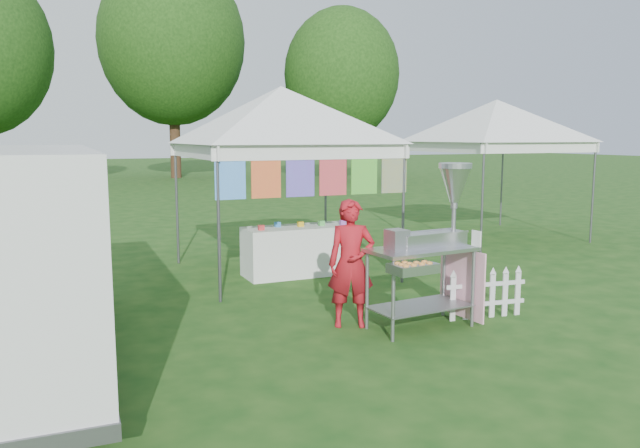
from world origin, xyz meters
name	(u,v)px	position (x,y,z in m)	size (l,w,h in m)	color
ground	(390,333)	(0.00, 0.00, 0.00)	(120.00, 120.00, 0.00)	#174213
canopy_main	(281,87)	(0.00, 3.49, 2.99)	(4.24, 4.24, 3.45)	#59595E
canopy_right	(497,100)	(5.50, 5.00, 2.99)	(4.24, 4.24, 3.45)	#59595E
tree_mid	(172,42)	(3.00, 28.00, 7.14)	(7.60, 7.60, 11.52)	#3B2A15
tree_right	(342,75)	(10.00, 22.00, 5.18)	(5.60, 5.60, 8.42)	#3B2A15
donut_cart	(436,232)	(0.61, 0.04, 1.12)	(1.36, 1.04, 1.90)	gray
vendor	(351,264)	(-0.29, 0.41, 0.75)	(0.55, 0.36, 1.50)	#A8141E
picket_fence	(486,295)	(1.37, 0.04, 0.29)	(1.08, 0.16, 0.56)	silver
display_table	(300,251)	(0.20, 3.22, 0.39)	(1.80, 0.70, 0.79)	white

